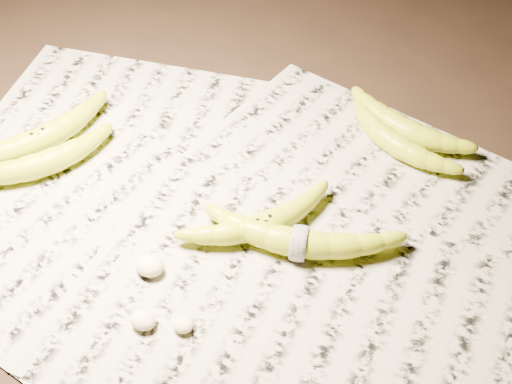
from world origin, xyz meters
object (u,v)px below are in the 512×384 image
(banana_left_a, at_px, (39,138))
(banana_center, at_px, (263,223))
(banana_left_b, at_px, (41,162))
(banana_upper_a, at_px, (393,140))
(banana_upper_b, at_px, (401,126))
(banana_taped, at_px, (299,241))

(banana_left_a, relative_size, banana_center, 1.17)
(banana_left_b, distance_m, banana_upper_a, 0.51)
(banana_upper_b, bearing_deg, banana_center, -96.54)
(banana_upper_b, bearing_deg, banana_left_a, -136.24)
(banana_left_b, distance_m, banana_upper_b, 0.53)
(banana_taped, bearing_deg, banana_left_a, 163.71)
(banana_left_a, distance_m, banana_upper_a, 0.53)
(banana_left_b, xyz_separation_m, banana_upper_b, (0.47, 0.25, 0.00))
(banana_taped, bearing_deg, banana_left_b, 169.31)
(banana_left_a, height_order, banana_left_b, banana_left_a)
(banana_taped, bearing_deg, banana_upper_a, 64.53)
(banana_upper_a, distance_m, banana_upper_b, 0.03)
(banana_taped, bearing_deg, banana_upper_b, 65.52)
(banana_left_b, bearing_deg, banana_upper_a, -22.02)
(banana_center, distance_m, banana_upper_b, 0.29)
(banana_left_b, height_order, banana_upper_b, same)
(banana_left_b, relative_size, banana_upper_b, 1.05)
(banana_left_b, distance_m, banana_center, 0.34)
(banana_left_b, relative_size, banana_upper_a, 1.08)
(banana_left_a, xyz_separation_m, banana_upper_a, (0.50, 0.17, -0.00))
(banana_left_b, xyz_separation_m, banana_taped, (0.39, -0.02, 0.00))
(banana_left_b, bearing_deg, banana_left_a, 78.34)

